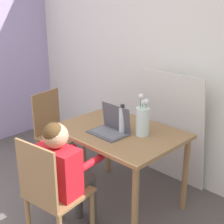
# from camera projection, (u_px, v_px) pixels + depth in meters

# --- Properties ---
(wall_back) EXTENTS (6.40, 0.05, 2.50)m
(wall_back) POSITION_uv_depth(u_px,v_px,m) (182.00, 58.00, 2.96)
(wall_back) COLOR white
(wall_back) RESTS_ON ground_plane
(dining_table) EXTENTS (1.05, 0.77, 0.72)m
(dining_table) POSITION_uv_depth(u_px,v_px,m) (119.00, 140.00, 2.70)
(dining_table) COLOR olive
(dining_table) RESTS_ON ground_plane
(chair_occupied) EXTENTS (0.45, 0.45, 0.88)m
(chair_occupied) POSITION_uv_depth(u_px,v_px,m) (52.00, 193.00, 2.24)
(chair_occupied) COLOR olive
(chair_occupied) RESTS_ON ground_plane
(chair_spare) EXTENTS (0.48, 0.48, 0.88)m
(chair_spare) POSITION_uv_depth(u_px,v_px,m) (56.00, 132.00, 3.31)
(chair_spare) COLOR olive
(chair_spare) RESTS_ON ground_plane
(person_seated) EXTENTS (0.40, 0.46, 0.98)m
(person_seated) POSITION_uv_depth(u_px,v_px,m) (63.00, 167.00, 2.28)
(person_seated) COLOR red
(person_seated) RESTS_ON ground_plane
(laptop) EXTENTS (0.32, 0.23, 0.23)m
(laptop) POSITION_uv_depth(u_px,v_px,m) (111.00, 127.00, 2.60)
(laptop) COLOR #4C4C51
(laptop) RESTS_ON dining_table
(flower_vase) EXTENTS (0.11, 0.11, 0.36)m
(flower_vase) POSITION_uv_depth(u_px,v_px,m) (143.00, 120.00, 2.53)
(flower_vase) COLOR silver
(flower_vase) RESTS_ON dining_table
(water_bottle) EXTENTS (0.06, 0.06, 0.25)m
(water_bottle) POSITION_uv_depth(u_px,v_px,m) (122.00, 120.00, 2.58)
(water_bottle) COLOR silver
(water_bottle) RESTS_ON dining_table
(cardboard_panel) EXTENTS (0.67, 0.18, 1.15)m
(cardboard_panel) POSITION_uv_depth(u_px,v_px,m) (173.00, 130.00, 3.06)
(cardboard_panel) COLOR silver
(cardboard_panel) RESTS_ON ground_plane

